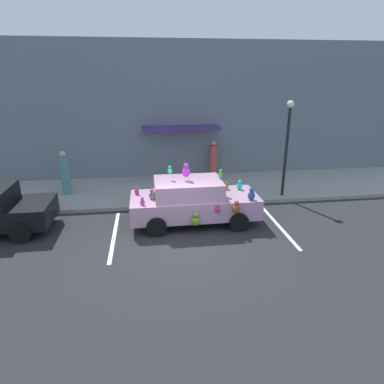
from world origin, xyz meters
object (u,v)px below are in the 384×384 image
(teddy_bear_on_sidewalk, at_px, (157,189))
(pedestrian_walking_past, at_px, (65,174))
(street_lamp_post, at_px, (287,139))
(pedestrian_near_shopfront, at_px, (213,160))
(plush_covered_car, at_px, (193,201))

(teddy_bear_on_sidewalk, bearing_deg, pedestrian_walking_past, 164.52)
(street_lamp_post, relative_size, pedestrian_walking_past, 2.09)
(street_lamp_post, bearing_deg, teddy_bear_on_sidewalk, 176.32)
(street_lamp_post, xyz_separation_m, pedestrian_near_shopfront, (-2.35, 2.99, -1.54))
(plush_covered_car, xyz_separation_m, street_lamp_post, (4.02, 1.85, 1.69))
(plush_covered_car, relative_size, teddy_bear_on_sidewalk, 5.43)
(plush_covered_car, bearing_deg, pedestrian_near_shopfront, 70.94)
(pedestrian_near_shopfront, height_order, pedestrian_walking_past, pedestrian_walking_past)
(pedestrian_walking_past, bearing_deg, pedestrian_near_shopfront, 13.93)
(teddy_bear_on_sidewalk, bearing_deg, pedestrian_near_shopfront, 43.30)
(street_lamp_post, bearing_deg, plush_covered_car, -155.32)
(street_lamp_post, relative_size, pedestrian_near_shopfront, 2.18)
(teddy_bear_on_sidewalk, distance_m, street_lamp_post, 5.54)
(street_lamp_post, height_order, pedestrian_walking_past, street_lamp_post)
(street_lamp_post, distance_m, pedestrian_near_shopfront, 4.10)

